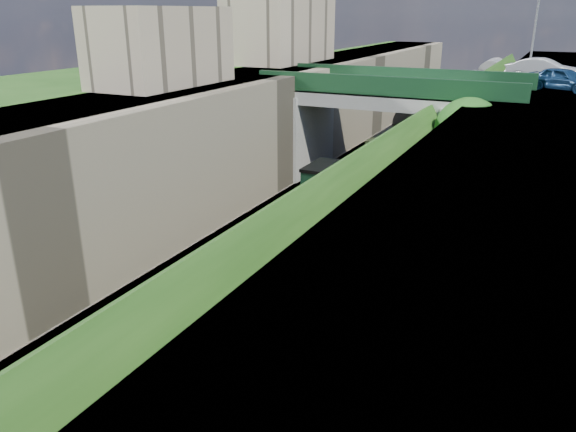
{
  "coord_description": "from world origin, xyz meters",
  "views": [
    {
      "loc": [
        10.14,
        -10.88,
        10.77
      ],
      "look_at": [
        0.0,
        9.83,
        2.33
      ],
      "focal_mm": 35.0,
      "sensor_mm": 36.0,
      "label": 1
    }
  ],
  "objects_px": {
    "car_silver": "(543,70)",
    "tender": "(366,190)",
    "tree": "(470,134)",
    "lamppost": "(535,30)",
    "locomotive": "(312,230)",
    "road_bridge": "(400,123)",
    "car_blue": "(563,79)"
  },
  "relations": [
    {
      "from": "car_silver",
      "to": "tender",
      "type": "bearing_deg",
      "value": 159.16
    },
    {
      "from": "tree",
      "to": "lamppost",
      "type": "xyz_separation_m",
      "value": [
        1.75,
        11.9,
        4.92
      ]
    },
    {
      "from": "tender",
      "to": "tree",
      "type": "bearing_deg",
      "value": 29.2
    },
    {
      "from": "tree",
      "to": "tender",
      "type": "relative_size",
      "value": 1.1
    },
    {
      "from": "lamppost",
      "to": "locomotive",
      "type": "xyz_separation_m",
      "value": [
        -6.47,
        -21.89,
        -7.67
      ]
    },
    {
      "from": "road_bridge",
      "to": "car_silver",
      "type": "bearing_deg",
      "value": 44.34
    },
    {
      "from": "lamppost",
      "to": "tender",
      "type": "distance_m",
      "value": 17.78
    },
    {
      "from": "road_bridge",
      "to": "locomotive",
      "type": "distance_m",
      "value": 14.45
    },
    {
      "from": "road_bridge",
      "to": "tender",
      "type": "xyz_separation_m",
      "value": [
        0.26,
        -6.92,
        -2.46
      ]
    },
    {
      "from": "car_silver",
      "to": "tender",
      "type": "height_order",
      "value": "car_silver"
    },
    {
      "from": "road_bridge",
      "to": "locomotive",
      "type": "bearing_deg",
      "value": -88.97
    },
    {
      "from": "lamppost",
      "to": "locomotive",
      "type": "bearing_deg",
      "value": -106.45
    },
    {
      "from": "car_blue",
      "to": "car_silver",
      "type": "height_order",
      "value": "car_silver"
    },
    {
      "from": "car_blue",
      "to": "locomotive",
      "type": "distance_m",
      "value": 20.16
    },
    {
      "from": "road_bridge",
      "to": "car_blue",
      "type": "height_order",
      "value": "car_blue"
    },
    {
      "from": "lamppost",
      "to": "locomotive",
      "type": "relative_size",
      "value": 0.59
    },
    {
      "from": "lamppost",
      "to": "tender",
      "type": "relative_size",
      "value": 1.0
    },
    {
      "from": "road_bridge",
      "to": "locomotive",
      "type": "height_order",
      "value": "road_bridge"
    },
    {
      "from": "car_silver",
      "to": "locomotive",
      "type": "height_order",
      "value": "car_silver"
    },
    {
      "from": "tree",
      "to": "locomotive",
      "type": "distance_m",
      "value": 11.39
    },
    {
      "from": "lamppost",
      "to": "locomotive",
      "type": "height_order",
      "value": "lamppost"
    },
    {
      "from": "car_silver",
      "to": "locomotive",
      "type": "relative_size",
      "value": 0.46
    },
    {
      "from": "road_bridge",
      "to": "tender",
      "type": "relative_size",
      "value": 2.67
    },
    {
      "from": "road_bridge",
      "to": "car_blue",
      "type": "xyz_separation_m",
      "value": [
        8.91,
        3.21,
        2.86
      ]
    },
    {
      "from": "car_silver",
      "to": "road_bridge",
      "type": "bearing_deg",
      "value": 140.58
    },
    {
      "from": "road_bridge",
      "to": "car_blue",
      "type": "relative_size",
      "value": 3.98
    },
    {
      "from": "tree",
      "to": "car_silver",
      "type": "distance_m",
      "value": 12.22
    },
    {
      "from": "lamppost",
      "to": "road_bridge",
      "type": "bearing_deg",
      "value": -131.45
    },
    {
      "from": "car_blue",
      "to": "tender",
      "type": "relative_size",
      "value": 0.67
    },
    {
      "from": "car_blue",
      "to": "car_silver",
      "type": "distance_m",
      "value": 4.41
    },
    {
      "from": "road_bridge",
      "to": "lamppost",
      "type": "distance_m",
      "value": 11.54
    },
    {
      "from": "car_blue",
      "to": "road_bridge",
      "type": "bearing_deg",
      "value": 136.1
    }
  ]
}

